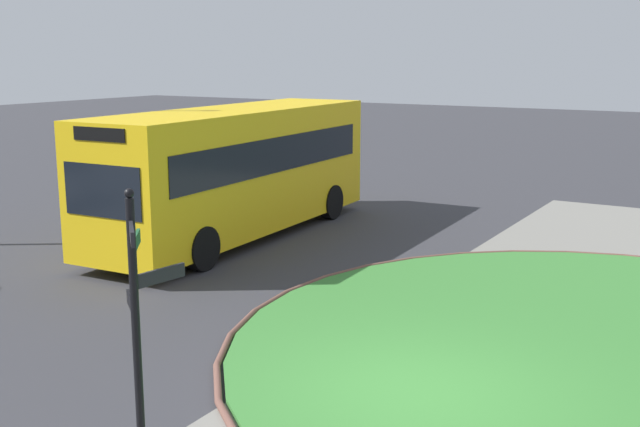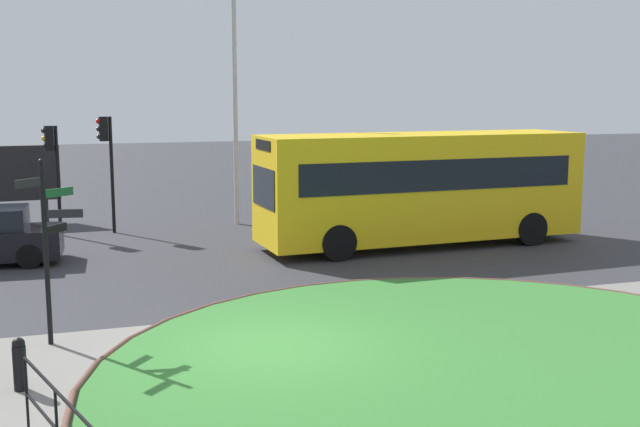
{
  "view_description": "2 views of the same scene",
  "coord_description": "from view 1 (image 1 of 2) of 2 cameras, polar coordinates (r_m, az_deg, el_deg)",
  "views": [
    {
      "loc": [
        -9.25,
        -3.96,
        4.69
      ],
      "look_at": [
        1.33,
        2.34,
        2.15
      ],
      "focal_mm": 43.37,
      "sensor_mm": 36.0,
      "label": 1
    },
    {
      "loc": [
        -3.25,
        -12.87,
        4.52
      ],
      "look_at": [
        1.93,
        3.16,
        1.91
      ],
      "focal_mm": 43.7,
      "sensor_mm": 36.0,
      "label": 2
    }
  ],
  "objects": [
    {
      "name": "signpost_directional",
      "position": [
        8.31,
        -13.27,
        -7.78
      ],
      "size": [
        1.09,
        0.9,
        3.39
      ],
      "color": "black",
      "rests_on": "ground"
    },
    {
      "name": "ground",
      "position": [
        11.1,
        7.08,
        -13.44
      ],
      "size": [
        120.0,
        120.0,
        0.0
      ],
      "primitive_type": "plane",
      "color": "#333338"
    },
    {
      "name": "bus_yellow",
      "position": [
        20.13,
        -6.15,
        3.28
      ],
      "size": [
        9.84,
        2.94,
        3.34
      ],
      "rotation": [
        0.0,
        0.0,
        3.19
      ],
      "color": "yellow",
      "rests_on": "ground"
    },
    {
      "name": "grass_island",
      "position": [
        13.24,
        22.26,
        -9.79
      ],
      "size": [
        12.85,
        12.85,
        0.1
      ],
      "primitive_type": "cylinder",
      "color": "#387A33",
      "rests_on": "ground"
    },
    {
      "name": "grass_kerb_ring",
      "position": [
        13.23,
        22.27,
        -9.77
      ],
      "size": [
        13.16,
        13.16,
        0.11
      ],
      "primitive_type": "torus",
      "color": "brown",
      "rests_on": "ground"
    }
  ]
}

